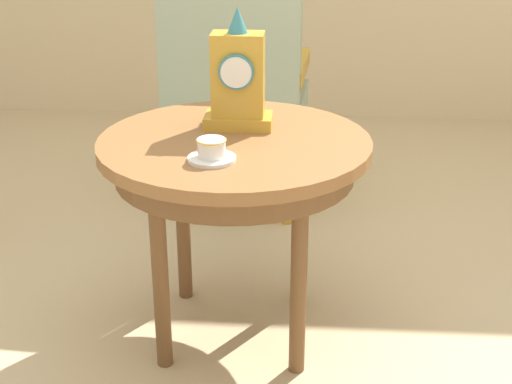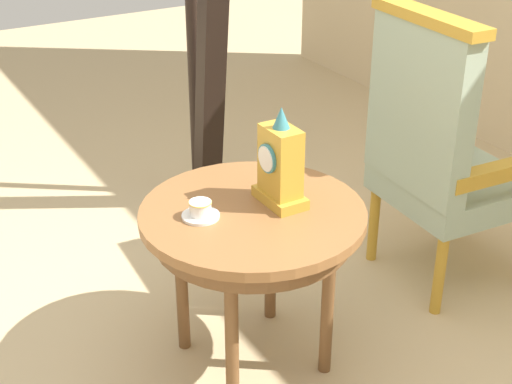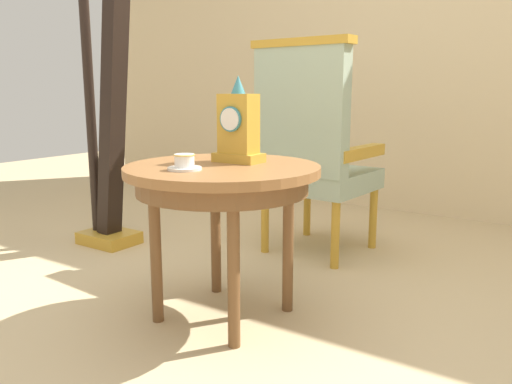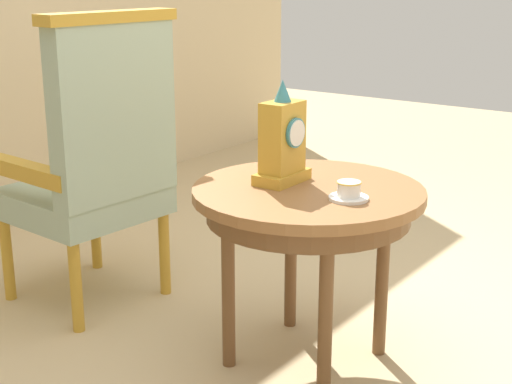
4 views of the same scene
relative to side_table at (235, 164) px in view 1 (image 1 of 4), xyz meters
The scene contains 5 objects.
ground_plane 0.54m from the side_table, 40.08° to the right, with size 10.00×10.00×0.00m, color tan.
side_table is the anchor object (origin of this frame).
teacup_left 0.20m from the side_table, 103.37° to the right, with size 0.12×0.12×0.06m.
mantel_clock 0.23m from the side_table, 89.24° to the left, with size 0.19×0.11×0.34m.
armchair 0.89m from the side_table, 95.59° to the left, with size 0.58×0.56×1.14m.
Camera 1 is at (0.17, -1.87, 1.27)m, focal length 52.20 mm.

